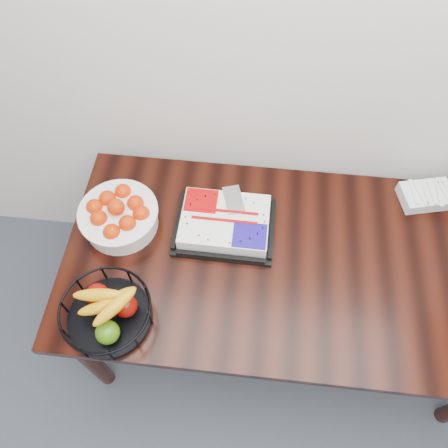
# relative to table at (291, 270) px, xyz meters

# --- Properties ---
(table) EXTENTS (1.80, 0.90, 0.75)m
(table) POSITION_rel_table_xyz_m (0.00, 0.00, 0.00)
(table) COLOR black
(table) RESTS_ON ground
(cake_tray) EXTENTS (0.40, 0.32, 0.08)m
(cake_tray) POSITION_rel_table_xyz_m (-0.28, 0.12, 0.12)
(cake_tray) COLOR black
(cake_tray) RESTS_ON table
(tangerine_bowl) EXTENTS (0.31, 0.31, 0.20)m
(tangerine_bowl) POSITION_rel_table_xyz_m (-0.70, 0.09, 0.17)
(tangerine_bowl) COLOR white
(tangerine_bowl) RESTS_ON table
(fruit_basket) EXTENTS (0.32, 0.32, 0.17)m
(fruit_basket) POSITION_rel_table_xyz_m (-0.65, -0.31, 0.16)
(fruit_basket) COLOR black
(fruit_basket) RESTS_ON table
(fork_bag) EXTENTS (0.23, 0.18, 0.06)m
(fork_bag) POSITION_rel_table_xyz_m (0.54, 0.35, 0.12)
(fork_bag) COLOR silver
(fork_bag) RESTS_ON table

